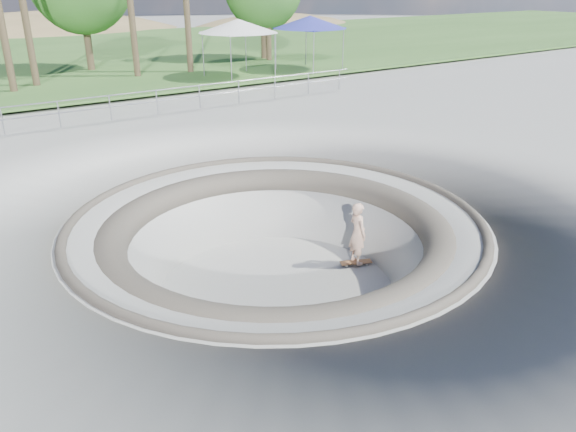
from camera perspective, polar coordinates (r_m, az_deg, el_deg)
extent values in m
plane|color=#989894|center=(13.84, -1.23, -0.37)|extent=(180.00, 180.00, 0.00)
torus|color=#989894|center=(14.74, -1.16, -7.52)|extent=(14.00, 14.00, 4.00)
cylinder|color=#989894|center=(14.72, -1.17, -7.36)|extent=(6.60, 6.60, 0.10)
torus|color=#4E483E|center=(13.84, -1.23, -0.44)|extent=(10.24, 10.24, 0.24)
torus|color=#4E483E|center=(14.02, -1.21, -2.06)|extent=(8.91, 8.91, 0.81)
cube|color=#315C24|center=(45.43, -26.68, 13.98)|extent=(180.00, 36.00, 0.12)
ellipsoid|color=brown|center=(73.38, -22.98, 10.70)|extent=(61.60, 44.00, 28.60)
ellipsoid|color=brown|center=(76.16, -1.13, 14.76)|extent=(42.00, 30.00, 19.50)
cylinder|color=gray|center=(24.04, -17.75, 11.57)|extent=(25.00, 0.05, 0.05)
cylinder|color=gray|center=(24.12, -17.62, 10.53)|extent=(25.00, 0.05, 0.05)
cube|color=brown|center=(15.83, 6.93, -4.67)|extent=(0.91, 0.59, 0.02)
cylinder|color=#A6A7AB|center=(15.85, 6.92, -4.79)|extent=(0.11, 0.18, 0.04)
cylinder|color=#A6A7AB|center=(15.85, 6.92, -4.79)|extent=(0.11, 0.18, 0.04)
cylinder|color=beige|center=(15.85, 6.92, -4.82)|extent=(0.08, 0.06, 0.07)
cylinder|color=beige|center=(15.85, 6.92, -4.82)|extent=(0.08, 0.06, 0.07)
cylinder|color=beige|center=(15.85, 6.92, -4.82)|extent=(0.08, 0.06, 0.07)
cylinder|color=beige|center=(15.85, 6.92, -4.82)|extent=(0.08, 0.06, 0.07)
imported|color=#D9A98C|center=(15.44, 7.08, -1.72)|extent=(0.52, 0.70, 1.77)
cylinder|color=gray|center=(31.30, -6.01, 15.42)|extent=(0.06, 0.06, 2.31)
cylinder|color=gray|center=(32.82, -1.36, 15.88)|extent=(0.06, 0.06, 2.31)
cylinder|color=gray|center=(33.88, -8.56, 15.86)|extent=(0.06, 0.06, 2.31)
cylinder|color=gray|center=(35.29, -4.13, 16.32)|extent=(0.06, 0.06, 2.31)
cube|color=silver|center=(33.16, -5.09, 18.06)|extent=(3.32, 3.32, 0.08)
cone|color=silver|center=(33.13, -5.12, 18.70)|extent=(6.24, 6.24, 0.74)
cylinder|color=gray|center=(34.01, 1.69, 16.13)|extent=(0.06, 0.06, 2.32)
cylinder|color=gray|center=(35.84, 5.65, 16.38)|extent=(0.06, 0.06, 2.32)
cylinder|color=gray|center=(36.41, -1.20, 16.58)|extent=(0.06, 0.06, 2.32)
cylinder|color=gray|center=(38.12, 2.66, 16.85)|extent=(0.06, 0.06, 2.32)
cube|color=#2A2F99|center=(35.94, 2.23, 18.52)|extent=(3.85, 3.85, 0.08)
cone|color=#2A2F99|center=(35.92, 2.24, 19.10)|extent=(6.07, 6.07, 0.74)
cylinder|color=brown|center=(34.31, -15.74, 20.22)|extent=(0.36, 0.36, 8.29)
cylinder|color=brown|center=(37.77, -19.83, 17.54)|extent=(0.44, 0.44, 5.16)
cylinder|color=brown|center=(41.17, -2.46, 18.77)|extent=(0.44, 0.44, 4.64)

